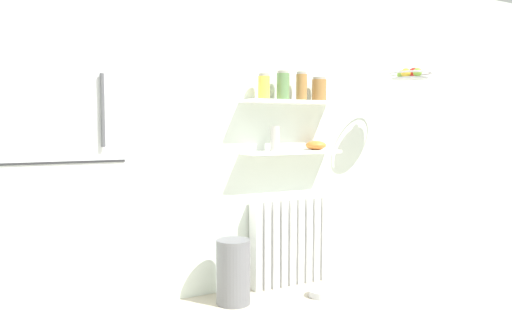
{
  "coord_description": "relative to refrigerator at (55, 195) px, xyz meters",
  "views": [
    {
      "loc": [
        -1.75,
        -1.38,
        1.28
      ],
      "look_at": [
        -0.17,
        1.6,
        1.05
      ],
      "focal_mm": 33.96,
      "sensor_mm": 36.0,
      "label": 1
    }
  ],
  "objects": [
    {
      "name": "storage_jar_0",
      "position": [
        1.52,
        0.2,
        0.71
      ],
      "size": [
        0.09,
        0.09,
        0.2
      ],
      "color": "yellow",
      "rests_on": "wall_shelf_upper"
    },
    {
      "name": "wall_shelf_upper",
      "position": [
        1.78,
        0.2,
        0.6
      ],
      "size": [
        0.83,
        0.22,
        0.02
      ],
      "primitive_type": "cube",
      "color": "white"
    },
    {
      "name": "refrigerator",
      "position": [
        0.0,
        0.0,
        0.0
      ],
      "size": [
        0.7,
        0.66,
        1.75
      ],
      "color": "silver",
      "rests_on": "ground_plane"
    },
    {
      "name": "shelf_bowl",
      "position": [
        2.01,
        0.2,
        0.25
      ],
      "size": [
        0.17,
        0.17,
        0.08
      ],
      "primitive_type": "ellipsoid",
      "color": "orange",
      "rests_on": "wall_shelf_lower"
    },
    {
      "name": "hanging_fruit_basket",
      "position": [
        2.73,
        -0.1,
        0.84
      ],
      "size": [
        0.35,
        0.35,
        0.1
      ],
      "color": "#B2B2B7"
    },
    {
      "name": "back_wall",
      "position": [
        1.47,
        0.36,
        0.42
      ],
      "size": [
        7.04,
        0.1,
        2.6
      ],
      "primitive_type": "cube",
      "color": "silver",
      "rests_on": "ground_plane"
    },
    {
      "name": "storage_jar_1",
      "position": [
        1.69,
        0.2,
        0.73
      ],
      "size": [
        0.1,
        0.1,
        0.23
      ],
      "color": "#5B7F4C",
      "rests_on": "wall_shelf_upper"
    },
    {
      "name": "storage_jar_3",
      "position": [
        2.04,
        0.2,
        0.71
      ],
      "size": [
        0.12,
        0.12,
        0.19
      ],
      "color": "olive",
      "rests_on": "wall_shelf_upper"
    },
    {
      "name": "vase",
      "position": [
        1.62,
        0.2,
        0.31
      ],
      "size": [
        0.07,
        0.07,
        0.2
      ],
      "primitive_type": "cylinder",
      "color": "#B2ADA8",
      "rests_on": "wall_shelf_lower"
    },
    {
      "name": "pet_food_bowl",
      "position": [
        1.84,
        -0.13,
        -0.85
      ],
      "size": [
        0.19,
        0.19,
        0.05
      ],
      "primitive_type": "cylinder",
      "color": "#B7B7BC",
      "rests_on": "ground_plane"
    },
    {
      "name": "wall_shelf_lower",
      "position": [
        1.78,
        0.2,
        0.2
      ],
      "size": [
        0.83,
        0.22,
        0.02
      ],
      "primitive_type": "cube",
      "color": "white"
    },
    {
      "name": "radiator",
      "position": [
        1.78,
        0.23,
        -0.53
      ],
      "size": [
        0.68,
        0.12,
        0.7
      ],
      "color": "white",
      "rests_on": "ground_plane"
    },
    {
      "name": "storage_jar_2",
      "position": [
        1.87,
        0.2,
        0.73
      ],
      "size": [
        0.09,
        0.09,
        0.23
      ],
      "color": "olive",
      "rests_on": "wall_shelf_upper"
    },
    {
      "name": "trash_bin",
      "position": [
        1.19,
        0.05,
        -0.64
      ],
      "size": [
        0.25,
        0.25,
        0.47
      ],
      "primitive_type": "cylinder",
      "color": "slate",
      "rests_on": "ground_plane"
    }
  ]
}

